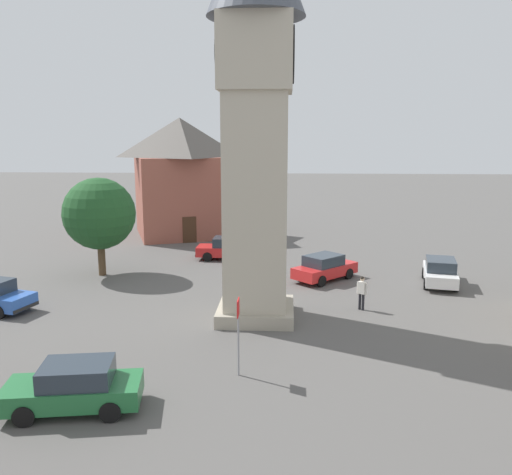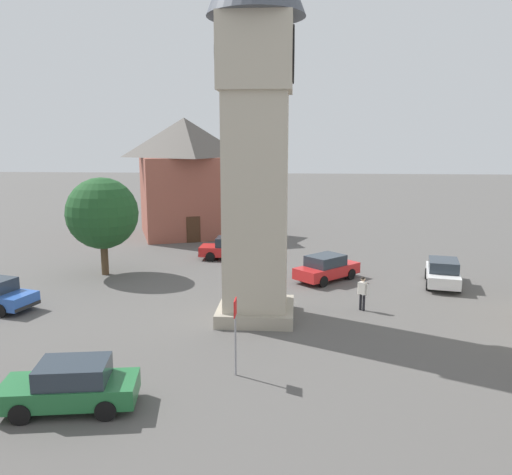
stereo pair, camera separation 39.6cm
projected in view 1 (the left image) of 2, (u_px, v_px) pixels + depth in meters
ground_plane at (256, 317)px, 24.44m from camera, size 200.00×200.00×0.00m
clock_tower at (256, 74)px, 22.38m from camera, size 4.22×4.22×18.81m
car_silver_kerb at (228, 248)px, 36.00m from camera, size 1.89×4.17×1.53m
car_red_corner at (74, 387)px, 15.99m from camera, size 2.34×4.35×1.53m
car_white_side at (440, 272)px, 29.74m from camera, size 4.39×2.51×1.53m
car_black_far at (325, 267)px, 30.70m from camera, size 4.12×4.10×1.53m
pedestrian at (362, 290)px, 25.33m from camera, size 0.40×0.46×1.69m
tree at (99, 214)px, 31.27m from camera, size 4.32×4.32×5.96m
building_corner_back at (181, 176)px, 44.46m from camera, size 10.18×9.86×9.93m
road_sign at (238, 324)px, 18.14m from camera, size 0.60×0.07×2.80m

